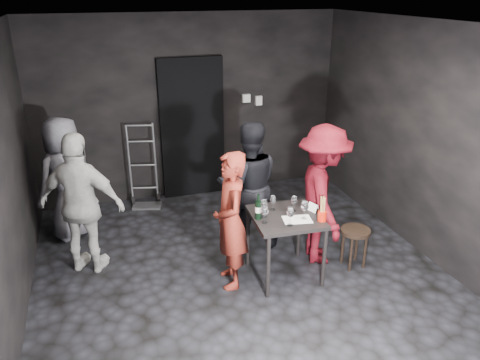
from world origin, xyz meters
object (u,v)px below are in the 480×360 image
object	(u,v)px
hand_truck	(145,191)
tasting_table	(286,224)
man_maroon	(323,189)
bystander_cream	(81,199)
wine_bottle	(258,209)
breadstick_cup	(323,209)
stool	(355,237)
server_red	(231,220)
bystander_grey	(66,175)
woman_black	(249,182)

from	to	relation	value
hand_truck	tasting_table	world-z (taller)	hand_truck
man_maroon	bystander_cream	distance (m)	2.68
bystander_cream	wine_bottle	xyz separation A→B (m)	(1.76, -0.78, -0.03)
man_maroon	wine_bottle	world-z (taller)	man_maroon
man_maroon	breadstick_cup	bearing A→B (deg)	165.43
stool	server_red	bearing A→B (deg)	175.35
stool	bystander_cream	world-z (taller)	bystander_cream
bystander_grey	wine_bottle	world-z (taller)	bystander_grey
breadstick_cup	stool	bearing A→B (deg)	16.67
woman_black	breadstick_cup	distance (m)	1.12
breadstick_cup	server_red	bearing A→B (deg)	163.17
bystander_cream	wine_bottle	distance (m)	1.93
stool	breadstick_cup	bearing A→B (deg)	-163.33
server_red	bystander_grey	size ratio (longest dim) A/B	0.92
woman_black	bystander_cream	bearing A→B (deg)	10.25
hand_truck	tasting_table	size ratio (longest dim) A/B	1.64
server_red	woman_black	xyz separation A→B (m)	(0.46, 0.75, 0.08)
hand_truck	tasting_table	distance (m)	2.67
man_maroon	woman_black	bearing A→B (deg)	62.44
wine_bottle	woman_black	bearing A→B (deg)	78.20
bystander_grey	wine_bottle	bearing A→B (deg)	101.44
wine_bottle	man_maroon	bearing A→B (deg)	12.24
man_maroon	breadstick_cup	xyz separation A→B (m)	(-0.23, -0.43, -0.02)
stool	bystander_grey	size ratio (longest dim) A/B	0.28
tasting_table	server_red	bearing A→B (deg)	174.83
stool	bystander_grey	bearing A→B (deg)	150.00
tasting_table	stool	world-z (taller)	tasting_table
tasting_table	bystander_cream	xyz separation A→B (m)	(-2.07, 0.81, 0.23)
hand_truck	man_maroon	bearing A→B (deg)	-35.42
woman_black	bystander_cream	distance (m)	1.92
stool	man_maroon	world-z (taller)	man_maroon
hand_truck	wine_bottle	size ratio (longest dim) A/B	4.39
server_red	breadstick_cup	size ratio (longest dim) A/B	5.23
bystander_cream	hand_truck	bearing A→B (deg)	-91.57
woman_black	breadstick_cup	world-z (taller)	woman_black
wine_bottle	breadstick_cup	distance (m)	0.67
breadstick_cup	bystander_grey	bearing A→B (deg)	142.78
bystander_grey	wine_bottle	xyz separation A→B (m)	(1.94, -1.70, 0.03)
hand_truck	stool	xyz separation A→B (m)	(2.08, -2.39, 0.15)
bystander_cream	bystander_grey	size ratio (longest dim) A/B	1.07
tasting_table	bystander_grey	distance (m)	2.84
woman_black	wine_bottle	bearing A→B (deg)	88.64
woman_black	wine_bottle	xyz separation A→B (m)	(-0.16, -0.78, 0.02)
woman_black	bystander_cream	size ratio (longest dim) A/B	0.95
woman_black	server_red	bearing A→B (deg)	68.97
stool	wine_bottle	distance (m)	1.25
woman_black	bystander_cream	xyz separation A→B (m)	(-1.92, 0.01, 0.05)
man_maroon	wine_bottle	bearing A→B (deg)	115.56
wine_bottle	breadstick_cup	xyz separation A→B (m)	(0.62, -0.25, 0.02)
server_red	wine_bottle	xyz separation A→B (m)	(0.30, -0.03, 0.10)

